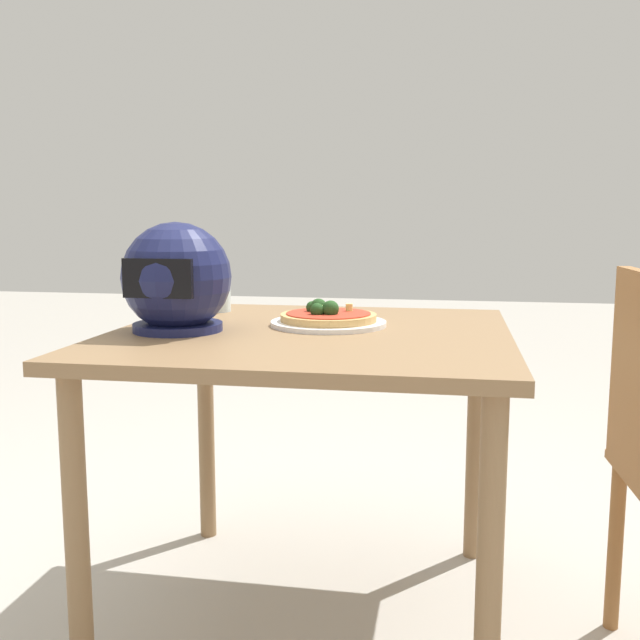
{
  "coord_description": "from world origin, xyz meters",
  "views": [
    {
      "loc": [
        -0.33,
        1.72,
        1.02
      ],
      "look_at": [
        -0.01,
        -0.04,
        0.76
      ],
      "focal_mm": 41.05,
      "sensor_mm": 36.0,
      "label": 1
    }
  ],
  "objects_px": {
    "dining_table": "(311,368)",
    "drinking_glass": "(218,292)",
    "motorcycle_helmet": "(176,279)",
    "pizza": "(327,315)"
  },
  "relations": [
    {
      "from": "pizza",
      "to": "motorcycle_helmet",
      "type": "bearing_deg",
      "value": 23.2
    },
    {
      "from": "dining_table",
      "to": "drinking_glass",
      "type": "xyz_separation_m",
      "value": [
        0.33,
        -0.29,
        0.15
      ]
    },
    {
      "from": "drinking_glass",
      "to": "motorcycle_helmet",
      "type": "bearing_deg",
      "value": 91.87
    },
    {
      "from": "pizza",
      "to": "dining_table",
      "type": "bearing_deg",
      "value": 71.96
    },
    {
      "from": "motorcycle_helmet",
      "to": "drinking_glass",
      "type": "bearing_deg",
      "value": -88.13
    },
    {
      "from": "motorcycle_helmet",
      "to": "drinking_glass",
      "type": "xyz_separation_m",
      "value": [
        0.01,
        -0.36,
        -0.07
      ]
    },
    {
      "from": "dining_table",
      "to": "drinking_glass",
      "type": "bearing_deg",
      "value": -41.72
    },
    {
      "from": "motorcycle_helmet",
      "to": "drinking_glass",
      "type": "height_order",
      "value": "motorcycle_helmet"
    },
    {
      "from": "dining_table",
      "to": "pizza",
      "type": "bearing_deg",
      "value": -108.04
    },
    {
      "from": "pizza",
      "to": "drinking_glass",
      "type": "height_order",
      "value": "drinking_glass"
    }
  ]
}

